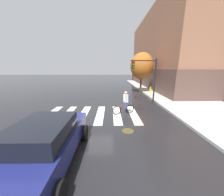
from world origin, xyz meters
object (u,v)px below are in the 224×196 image
manhole_cover (128,131)px  cyclist (125,103)px  fire_hydrant (150,90)px  street_tree_near (142,66)px  traffic_light_near (147,73)px  sedan_near (46,142)px

manhole_cover → cyclist: bearing=86.8°
manhole_cover → fire_hydrant: size_ratio=0.82×
manhole_cover → street_tree_near: bearing=73.2°
manhole_cover → fire_hydrant: fire_hydrant is taller
manhole_cover → street_tree_near: size_ratio=0.12×
manhole_cover → street_tree_near: 11.80m
manhole_cover → fire_hydrant: (4.39, 10.02, 0.53)m
cyclist → street_tree_near: bearing=69.1°
cyclist → traffic_light_near: traffic_light_near is taller
cyclist → fire_hydrant: size_ratio=2.17×
cyclist → sedan_near: bearing=-124.2°
sedan_near → cyclist: size_ratio=2.73×
fire_hydrant → sedan_near: bearing=-121.6°
manhole_cover → traffic_light_near: traffic_light_near is taller
sedan_near → traffic_light_near: size_ratio=1.10×
street_tree_near → fire_hydrant: bearing=-32.5°
cyclist → traffic_light_near: size_ratio=0.40×
manhole_cover → traffic_light_near: (2.53, 5.86, 2.86)m
manhole_cover → street_tree_near: (3.25, 10.75, 3.61)m
traffic_light_near → fire_hydrant: bearing=65.9°
traffic_light_near → street_tree_near: (0.72, 4.89, 0.76)m
traffic_light_near → street_tree_near: size_ratio=0.78×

